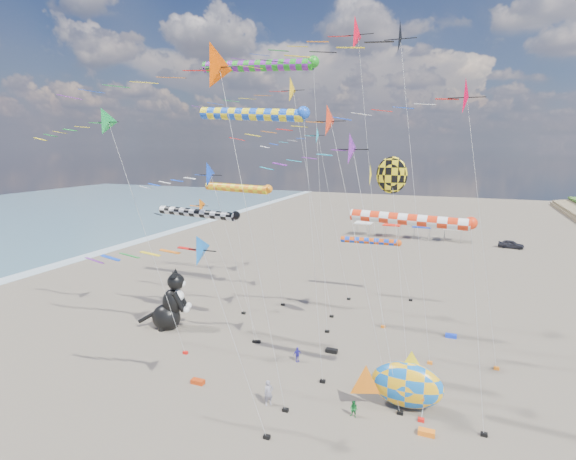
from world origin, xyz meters
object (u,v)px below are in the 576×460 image
at_px(fish_inflatable, 406,385).
at_px(child_green, 354,409).
at_px(parked_car, 511,244).
at_px(cat_inflatable, 168,299).
at_px(person_adult, 269,393).
at_px(child_blue, 297,354).

relative_size(fish_inflatable, child_green, 5.69).
bearing_deg(parked_car, child_green, 174.93).
bearing_deg(cat_inflatable, person_adult, -52.88).
bearing_deg(fish_inflatable, child_green, -143.49).
bearing_deg(child_blue, parked_car, 15.27).
relative_size(person_adult, child_blue, 1.41).
xyz_separation_m(fish_inflatable, person_adult, (-7.90, -2.65, -0.78)).
bearing_deg(child_green, fish_inflatable, 50.14).
height_order(child_green, parked_car, parked_car).
height_order(fish_inflatable, child_blue, fish_inflatable).
height_order(fish_inflatable, person_adult, fish_inflatable).
bearing_deg(person_adult, child_green, -37.58).
distance_m(person_adult, child_blue, 5.96).
xyz_separation_m(child_blue, parked_car, (18.31, 47.32, 0.06)).
bearing_deg(parked_car, fish_inflatable, 177.32).
xyz_separation_m(cat_inflatable, child_blue, (12.56, -1.75, -2.08)).
xyz_separation_m(cat_inflatable, child_green, (18.05, -7.05, -2.14)).
xyz_separation_m(cat_inflatable, person_adult, (12.85, -7.70, -1.85)).
bearing_deg(child_green, child_blue, 149.61).
distance_m(cat_inflatable, child_blue, 12.85).
distance_m(child_green, parked_car, 54.16).
relative_size(child_green, child_blue, 0.89).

